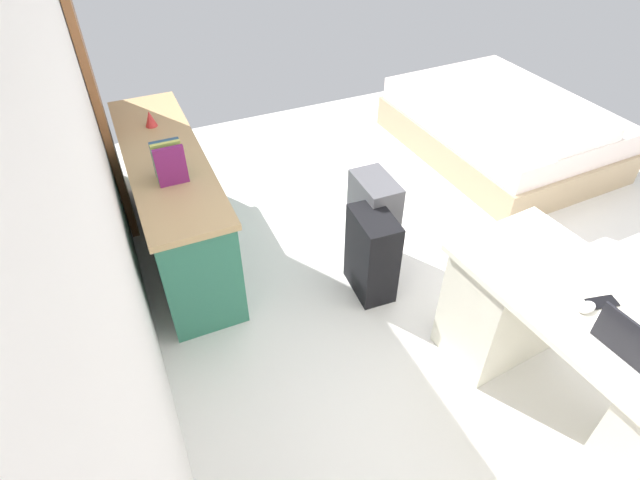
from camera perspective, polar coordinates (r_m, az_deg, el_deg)
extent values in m
plane|color=silver|center=(3.77, 15.91, -1.95)|extent=(5.37, 5.37, 0.00)
cube|color=white|center=(2.35, -24.27, 6.60)|extent=(4.37, 0.10, 2.55)
cube|color=brown|center=(3.94, -24.13, 15.71)|extent=(0.88, 0.05, 2.04)
cube|color=silver|center=(2.61, 29.17, -7.42)|extent=(1.49, 0.79, 0.04)
cube|color=beige|center=(3.03, 19.89, -6.53)|extent=(0.45, 0.63, 0.71)
cube|color=#2D7056|center=(3.64, -15.93, 3.79)|extent=(1.76, 0.44, 0.74)
cube|color=tan|center=(3.44, -17.09, 8.99)|extent=(1.80, 0.48, 0.04)
cube|color=#275F49|center=(3.45, -10.52, -1.00)|extent=(0.67, 0.01, 0.26)
cube|color=#275F49|center=(4.08, -13.54, 5.74)|extent=(0.67, 0.01, 0.26)
cube|color=tan|center=(5.04, 19.18, 10.79)|extent=(1.95, 1.47, 0.28)
cube|color=silver|center=(4.93, 19.79, 13.20)|extent=(1.89, 1.41, 0.20)
cube|color=white|center=(4.49, 25.85, 10.94)|extent=(0.51, 0.70, 0.10)
cube|color=black|center=(3.23, 5.80, -1.58)|extent=(0.37, 0.24, 0.59)
cube|color=#4C4C51|center=(3.43, 5.91, 2.06)|extent=(0.36, 0.23, 0.66)
cube|color=#B7B7BC|center=(2.50, 32.04, -10.33)|extent=(0.33, 0.25, 0.02)
cube|color=black|center=(2.36, 31.50, -9.85)|extent=(0.31, 0.04, 0.19)
ellipsoid|color=white|center=(2.56, 27.60, -6.66)|extent=(0.07, 0.11, 0.03)
cube|color=black|center=(2.64, 28.97, -6.10)|extent=(0.09, 0.15, 0.01)
cube|color=#721E5D|center=(3.04, -16.27, 7.90)|extent=(0.03, 0.17, 0.24)
cube|color=teal|center=(3.08, -16.38, 8.06)|extent=(0.04, 0.17, 0.21)
cube|color=#BABB53|center=(3.11, -16.55, 8.53)|extent=(0.03, 0.17, 0.23)
cube|color=navy|center=(3.15, -16.67, 8.81)|extent=(0.04, 0.17, 0.22)
cone|color=red|center=(3.75, -18.43, 12.73)|extent=(0.08, 0.08, 0.11)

